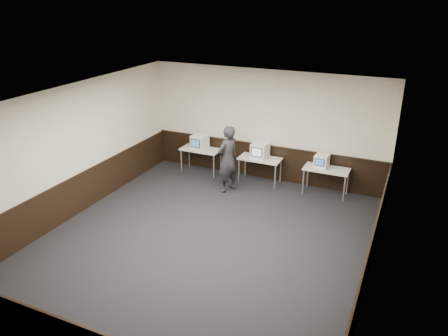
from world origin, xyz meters
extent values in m
plane|color=black|center=(0.00, 0.00, 0.00)|extent=(8.00, 8.00, 0.00)
plane|color=white|center=(0.00, 0.00, 3.20)|extent=(8.00, 8.00, 0.00)
plane|color=beige|center=(0.00, 4.00, 1.60)|extent=(7.00, 0.00, 7.00)
plane|color=beige|center=(0.00, -4.00, 1.60)|extent=(7.00, 0.00, 7.00)
plane|color=beige|center=(-3.50, 0.00, 1.60)|extent=(0.00, 8.00, 8.00)
plane|color=beige|center=(3.50, 0.00, 1.60)|extent=(0.00, 8.00, 8.00)
cube|color=black|center=(0.00, 3.98, 0.50)|extent=(6.98, 0.04, 1.00)
cube|color=black|center=(-3.48, 0.00, 0.50)|extent=(0.04, 7.98, 1.00)
cube|color=black|center=(3.48, 0.00, 0.50)|extent=(0.04, 7.98, 1.00)
cube|color=black|center=(0.00, 3.96, 1.02)|extent=(6.98, 0.06, 0.04)
cube|color=silver|center=(-1.90, 3.60, 0.73)|extent=(1.20, 0.60, 0.04)
cylinder|color=#999999|center=(-2.45, 3.35, 0.35)|extent=(0.04, 0.04, 0.71)
cylinder|color=#999999|center=(-1.35, 3.35, 0.35)|extent=(0.04, 0.04, 0.71)
cylinder|color=#999999|center=(-2.45, 3.85, 0.35)|extent=(0.04, 0.04, 0.71)
cylinder|color=#999999|center=(-1.35, 3.85, 0.35)|extent=(0.04, 0.04, 0.71)
cube|color=silver|center=(0.00, 3.60, 0.73)|extent=(1.20, 0.60, 0.04)
cylinder|color=#999999|center=(-0.55, 3.35, 0.35)|extent=(0.04, 0.04, 0.71)
cylinder|color=#999999|center=(0.55, 3.35, 0.35)|extent=(0.04, 0.04, 0.71)
cylinder|color=#999999|center=(-0.55, 3.85, 0.35)|extent=(0.04, 0.04, 0.71)
cylinder|color=#999999|center=(0.55, 3.85, 0.35)|extent=(0.04, 0.04, 0.71)
cube|color=silver|center=(1.90, 3.60, 0.73)|extent=(1.20, 0.60, 0.04)
cylinder|color=#999999|center=(1.35, 3.35, 0.35)|extent=(0.04, 0.04, 0.71)
cylinder|color=#999999|center=(2.45, 3.35, 0.35)|extent=(0.04, 0.04, 0.71)
cylinder|color=#999999|center=(1.35, 3.85, 0.35)|extent=(0.04, 0.04, 0.71)
cylinder|color=#999999|center=(2.45, 3.85, 0.35)|extent=(0.04, 0.04, 0.71)
cube|color=white|center=(-1.93, 3.60, 0.96)|extent=(0.48, 0.50, 0.43)
cube|color=black|center=(-1.96, 3.37, 0.98)|extent=(0.32, 0.06, 0.26)
cube|color=teal|center=(-1.96, 3.36, 0.98)|extent=(0.27, 0.04, 0.21)
cube|color=white|center=(-0.01, 3.62, 0.97)|extent=(0.47, 0.49, 0.44)
cube|color=black|center=(-0.03, 3.39, 0.99)|extent=(0.33, 0.04, 0.26)
cube|color=beige|center=(-0.03, 3.38, 0.99)|extent=(0.29, 0.02, 0.22)
cube|color=white|center=(1.74, 3.64, 0.93)|extent=(0.38, 0.40, 0.35)
cube|color=black|center=(1.73, 3.46, 0.94)|extent=(0.27, 0.03, 0.21)
cube|color=#35619D|center=(1.73, 3.45, 0.94)|extent=(0.23, 0.02, 0.18)
imported|color=#232328|center=(-0.61, 2.70, 0.94)|extent=(0.68, 0.80, 1.87)
camera|label=1|loc=(3.86, -7.41, 5.20)|focal=35.00mm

